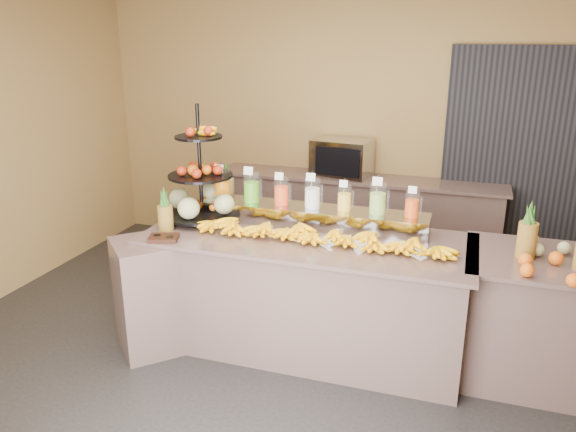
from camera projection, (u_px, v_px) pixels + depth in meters
The scene contains 20 objects.
ground at pixel (294, 364), 4.28m from camera, with size 6.00×6.00×0.00m, color black.
room_envelope at pixel (349, 105), 4.35m from camera, with size 6.04×5.02×2.82m.
buffet_counter at pixel (291, 292), 4.41m from camera, with size 2.75×1.25×0.93m.
right_counter at pixel (539, 319), 3.99m from camera, with size 1.08×0.88×0.93m.
back_ledge at pixel (356, 218), 6.17m from camera, with size 3.10×0.55×0.93m.
pitcher_tray at pixel (312, 216), 4.50m from camera, with size 1.85×0.30×0.15m, color gray.
juice_pitcher_orange_a at pixel (223, 186), 4.68m from camera, with size 0.13×0.14×0.32m.
juice_pitcher_green at pixel (251, 189), 4.60m from camera, with size 0.13×0.14×0.32m.
juice_pitcher_orange_b at pixel (281, 193), 4.53m from camera, with size 0.12×0.12×0.29m.
juice_pitcher_milk at pixel (312, 195), 4.45m from camera, with size 0.13×0.13×0.30m.
juice_pitcher_lemon at pixel (344, 199), 4.37m from camera, with size 0.11×0.11×0.27m.
juice_pitcher_lime at pixel (378, 200), 4.29m from camera, with size 0.13×0.13×0.32m.
juice_pitcher_orange_c at pixel (412, 206), 4.22m from camera, with size 0.11×0.11×0.26m.
banana_heap at pixel (317, 232), 4.16m from camera, with size 1.96×0.18×0.16m.
fruit_stand at pixel (206, 191), 4.60m from camera, with size 0.71×0.71×0.95m.
condiment_caddy at pixel (164, 238), 4.20m from camera, with size 0.21×0.16×0.03m, color black.
pineapple_left_a at pixel (165, 214), 4.38m from camera, with size 0.12×0.12×0.36m.
pineapple_left_b at pixel (226, 190), 4.92m from camera, with size 0.14×0.14×0.42m.
right_fruit_pile at pixel (552, 257), 3.66m from camera, with size 0.48×0.46×0.25m.
oven_warmer at pixel (342, 158), 6.02m from camera, with size 0.60×0.42×0.40m, color gray.
Camera 1 is at (1.12, -3.54, 2.41)m, focal length 35.00 mm.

